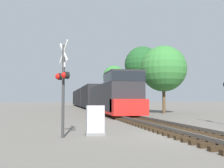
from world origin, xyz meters
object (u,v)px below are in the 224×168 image
(tree_far_right, at_px, (164,69))
(freight_train, at_px, (89,98))
(tree_deep_background, at_px, (114,77))
(relay_cabinet, at_px, (95,121))
(crossing_signal_near, at_px, (63,81))
(tree_mid_background, at_px, (142,65))

(tree_far_right, bearing_deg, freight_train, 107.10)
(freight_train, bearing_deg, tree_deep_background, 55.66)
(freight_train, relative_size, relay_cabinet, 44.77)
(crossing_signal_near, distance_m, relay_cabinet, 2.33)
(relay_cabinet, relative_size, tree_deep_background, 0.13)
(crossing_signal_near, xyz_separation_m, tree_mid_background, (12.47, 26.90, 4.64))
(tree_mid_background, bearing_deg, crossing_signal_near, -114.88)
(tree_far_right, relative_size, tree_deep_background, 0.82)
(tree_far_right, bearing_deg, crossing_signal_near, -124.01)
(tree_mid_background, bearing_deg, tree_deep_background, 88.64)
(tree_far_right, distance_m, tree_mid_background, 9.00)
(relay_cabinet, relative_size, tree_far_right, 0.16)
(freight_train, height_order, tree_far_right, tree_far_right)
(tree_deep_background, bearing_deg, relay_cabinet, -103.12)
(freight_train, xyz_separation_m, tree_far_right, (6.54, -21.25, 3.30))
(crossing_signal_near, bearing_deg, freight_train, 151.92)
(tree_far_right, xyz_separation_m, tree_deep_background, (0.83, 32.03, 1.83))
(freight_train, xyz_separation_m, crossing_signal_near, (-5.65, -39.31, 0.36))
(crossing_signal_near, bearing_deg, relay_cabinet, 88.21)
(relay_cabinet, relative_size, tree_mid_background, 0.14)
(relay_cabinet, distance_m, tree_mid_background, 29.33)
(crossing_signal_near, xyz_separation_m, relay_cabinet, (1.46, 0.48, -1.75))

